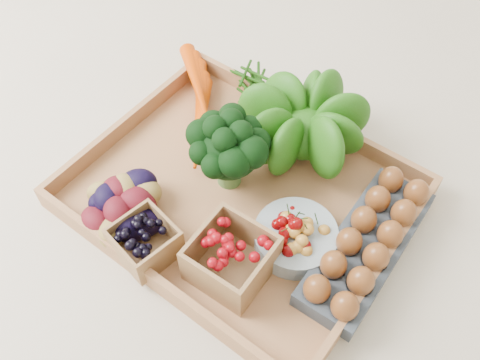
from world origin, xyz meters
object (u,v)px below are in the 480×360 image
Objects in this scene: broccoli at (229,161)px; cherry_bowl at (295,238)px; egg_carton at (366,247)px; tray at (240,198)px.

cherry_bowl is (0.17, -0.04, -0.04)m from broccoli.
cherry_bowl is at bearing -12.84° from broccoli.
broccoli is at bearing -178.28° from egg_carton.
broccoli is 0.48× the size of egg_carton.
tray is 0.07m from broccoli.
egg_carton is (0.10, 0.05, -0.00)m from cherry_bowl.
cherry_bowl reaches higher than egg_carton.
tray is 0.24m from egg_carton.
broccoli is 1.04× the size of cherry_bowl.
cherry_bowl is at bearing -153.52° from egg_carton.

